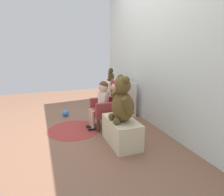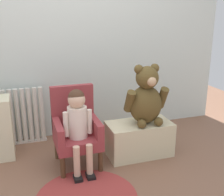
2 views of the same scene
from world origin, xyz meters
name	(u,v)px [view 2 (image 2 of 2)]	position (x,y,z in m)	size (l,w,h in m)	color
back_wall	(62,28)	(0.00, 1.28, 1.20)	(3.80, 0.05, 2.40)	silver
radiator	(24,116)	(-0.47, 1.15, 0.30)	(0.43, 0.05, 0.61)	silver
child_armchair	(76,129)	(-0.03, 0.57, 0.34)	(0.40, 0.42, 0.72)	maroon
child_figure	(78,119)	(-0.03, 0.45, 0.48)	(0.25, 0.35, 0.73)	silver
low_bench	(139,139)	(0.58, 0.52, 0.17)	(0.63, 0.33, 0.33)	beige
large_teddy_bear	(146,98)	(0.64, 0.51, 0.59)	(0.42, 0.29, 0.57)	brown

